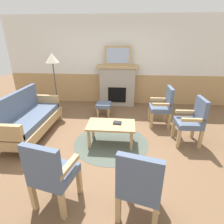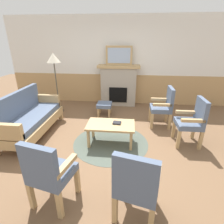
{
  "view_description": "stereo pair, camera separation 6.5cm",
  "coord_description": "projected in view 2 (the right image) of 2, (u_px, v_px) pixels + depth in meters",
  "views": [
    {
      "loc": [
        0.31,
        -3.19,
        2.05
      ],
      "look_at": [
        0.0,
        0.35,
        0.55
      ],
      "focal_mm": 28.28,
      "sensor_mm": 36.0,
      "label": 1
    },
    {
      "loc": [
        0.37,
        -3.19,
        2.05
      ],
      "look_at": [
        0.0,
        0.35,
        0.55
      ],
      "focal_mm": 28.28,
      "sensor_mm": 36.0,
      "label": 2
    }
  ],
  "objects": [
    {
      "name": "armchair_front_left",
      "position": [
        137.0,
        183.0,
        1.98
      ],
      "size": [
        0.58,
        0.58,
        0.98
      ],
      "color": "tan",
      "rests_on": "ground_plane"
    },
    {
      "name": "wall_back",
      "position": [
        119.0,
        63.0,
        5.62
      ],
      "size": [
        7.2,
        0.14,
        2.7
      ],
      "color": "white",
      "rests_on": "ground_plane"
    },
    {
      "name": "armchair_front_center",
      "position": [
        48.0,
        171.0,
        2.16
      ],
      "size": [
        0.58,
        0.58,
        0.98
      ],
      "color": "tan",
      "rests_on": "ground_plane"
    },
    {
      "name": "footstool",
      "position": [
        104.0,
        106.0,
        4.98
      ],
      "size": [
        0.4,
        0.4,
        0.36
      ],
      "color": "tan",
      "rests_on": "ground_plane"
    },
    {
      "name": "book_on_table",
      "position": [
        117.0,
        123.0,
        3.58
      ],
      "size": [
        0.17,
        0.15,
        0.03
      ],
      "primitive_type": "cube",
      "rotation": [
        0.0,
        0.0,
        -0.1
      ],
      "color": "black",
      "rests_on": "coffee_table"
    },
    {
      "name": "couch",
      "position": [
        30.0,
        118.0,
        3.93
      ],
      "size": [
        0.7,
        1.8,
        0.98
      ],
      "color": "tan",
      "rests_on": "ground_plane"
    },
    {
      "name": "fireplace",
      "position": [
        119.0,
        85.0,
        5.65
      ],
      "size": [
        1.3,
        0.44,
        1.28
      ],
      "color": "#A39989",
      "rests_on": "ground_plane"
    },
    {
      "name": "ground_plane",
      "position": [
        110.0,
        142.0,
        3.75
      ],
      "size": [
        14.0,
        14.0,
        0.0
      ],
      "primitive_type": "plane",
      "color": "brown"
    },
    {
      "name": "round_rug",
      "position": [
        111.0,
        142.0,
        3.73
      ],
      "size": [
        1.57,
        1.57,
        0.01
      ],
      "primitive_type": "cylinder",
      "color": "#4C564C",
      "rests_on": "ground_plane"
    },
    {
      "name": "armchair_near_fireplace",
      "position": [
        193.0,
        120.0,
        3.51
      ],
      "size": [
        0.49,
        0.49,
        0.98
      ],
      "color": "tan",
      "rests_on": "ground_plane"
    },
    {
      "name": "floor_lamp_by_couch",
      "position": [
        54.0,
        62.0,
        4.78
      ],
      "size": [
        0.36,
        0.36,
        1.68
      ],
      "color": "#332D28",
      "rests_on": "ground_plane"
    },
    {
      "name": "framed_picture",
      "position": [
        119.0,
        56.0,
        5.3
      ],
      "size": [
        0.8,
        0.04,
        0.56
      ],
      "color": "tan",
      "rests_on": "fireplace"
    },
    {
      "name": "armchair_by_window_left",
      "position": [
        164.0,
        105.0,
        4.28
      ],
      "size": [
        0.49,
        0.49,
        0.98
      ],
      "color": "tan",
      "rests_on": "ground_plane"
    },
    {
      "name": "coffee_table",
      "position": [
        111.0,
        126.0,
        3.59
      ],
      "size": [
        0.96,
        0.56,
        0.44
      ],
      "color": "tan",
      "rests_on": "ground_plane"
    }
  ]
}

